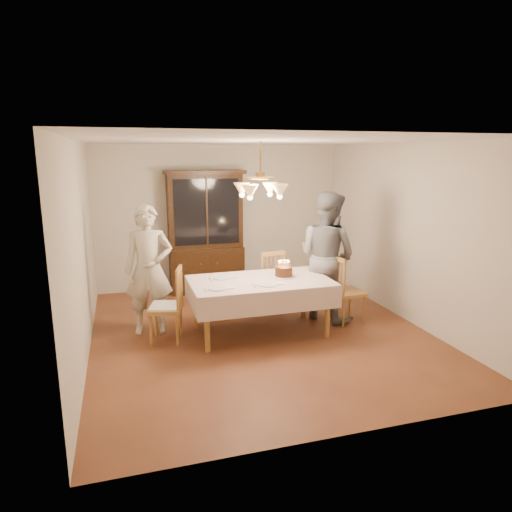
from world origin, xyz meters
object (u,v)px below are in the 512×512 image
object	(u,v)px
dining_table	(260,285)
birthday_cake	(284,272)
chair_far_side	(268,284)
china_hutch	(206,234)
elderly_woman	(149,270)

from	to	relation	value
dining_table	birthday_cake	bearing A→B (deg)	10.62
dining_table	chair_far_side	world-z (taller)	chair_far_side
dining_table	chair_far_side	bearing A→B (deg)	65.00
china_hutch	dining_table	bearing A→B (deg)	-81.62
birthday_cake	elderly_woman	bearing A→B (deg)	167.37
elderly_woman	china_hutch	bearing A→B (deg)	65.67
chair_far_side	birthday_cake	bearing A→B (deg)	-90.80
elderly_woman	birthday_cake	world-z (taller)	elderly_woman
china_hutch	elderly_woman	bearing A→B (deg)	-121.96
china_hutch	birthday_cake	distance (m)	2.30
elderly_woman	birthday_cake	bearing A→B (deg)	-5.00
dining_table	china_hutch	distance (m)	2.31
dining_table	china_hutch	bearing A→B (deg)	98.38
china_hutch	elderly_woman	world-z (taller)	china_hutch
birthday_cake	chair_far_side	bearing A→B (deg)	89.20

